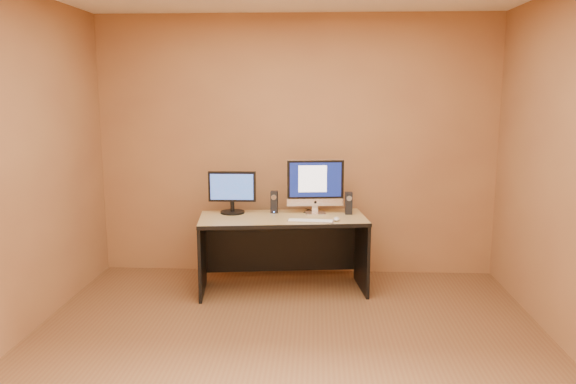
% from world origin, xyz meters
% --- Properties ---
extents(floor, '(4.00, 4.00, 0.00)m').
position_xyz_m(floor, '(0.00, 0.00, 0.00)').
color(floor, brown).
rests_on(floor, ground).
extents(walls, '(4.00, 4.00, 2.60)m').
position_xyz_m(walls, '(0.00, 0.00, 1.30)').
color(walls, '#9B6A3E').
rests_on(walls, ground).
extents(desk, '(1.59, 0.85, 0.70)m').
position_xyz_m(desk, '(-0.10, 1.41, 0.35)').
color(desk, '#A68B53').
rests_on(desk, ground).
extents(imac, '(0.56, 0.26, 0.52)m').
position_xyz_m(imac, '(0.20, 1.57, 0.97)').
color(imac, silver).
rests_on(imac, desk).
extents(second_monitor, '(0.46, 0.23, 0.40)m').
position_xyz_m(second_monitor, '(-0.59, 1.55, 0.90)').
color(second_monitor, black).
rests_on(second_monitor, desk).
extents(speaker_left, '(0.07, 0.07, 0.21)m').
position_xyz_m(speaker_left, '(-0.19, 1.58, 0.81)').
color(speaker_left, black).
rests_on(speaker_left, desk).
extents(speaker_right, '(0.07, 0.07, 0.21)m').
position_xyz_m(speaker_right, '(0.51, 1.56, 0.81)').
color(speaker_right, black).
rests_on(speaker_right, desk).
extents(keyboard, '(0.42, 0.14, 0.02)m').
position_xyz_m(keyboard, '(0.16, 1.22, 0.71)').
color(keyboard, silver).
rests_on(keyboard, desk).
extents(mouse, '(0.06, 0.10, 0.03)m').
position_xyz_m(mouse, '(0.39, 1.27, 0.72)').
color(mouse, silver).
rests_on(mouse, desk).
extents(cable_a, '(0.12, 0.18, 0.01)m').
position_xyz_m(cable_a, '(0.16, 1.69, 0.71)').
color(cable_a, black).
rests_on(cable_a, desk).
extents(cable_b, '(0.06, 0.17, 0.01)m').
position_xyz_m(cable_b, '(0.11, 1.67, 0.71)').
color(cable_b, black).
rests_on(cable_b, desk).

